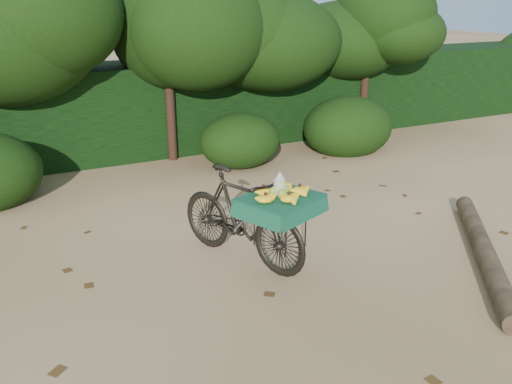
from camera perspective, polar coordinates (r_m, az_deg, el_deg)
name	(u,v)px	position (r m, az deg, el deg)	size (l,w,h in m)	color
ground	(283,282)	(6.28, 2.91, -9.45)	(80.00, 80.00, 0.00)	tan
vendor_bicycle	(242,215)	(6.50, -1.45, -2.48)	(1.36, 2.05, 1.18)	black
fallen_log	(484,251)	(7.29, 22.87, -5.72)	(0.24, 0.24, 3.31)	brown
hedge_backdrop	(133,109)	(11.58, -12.86, 8.53)	(26.00, 1.80, 1.80)	black
tree_row	(104,60)	(10.50, -15.68, 13.27)	(14.50, 2.00, 4.00)	black
bush_clumps	(191,150)	(9.96, -6.91, 4.42)	(8.80, 1.70, 0.90)	black
leaf_litter	(258,259)	(6.78, 0.16, -7.03)	(7.00, 7.30, 0.01)	#462E12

